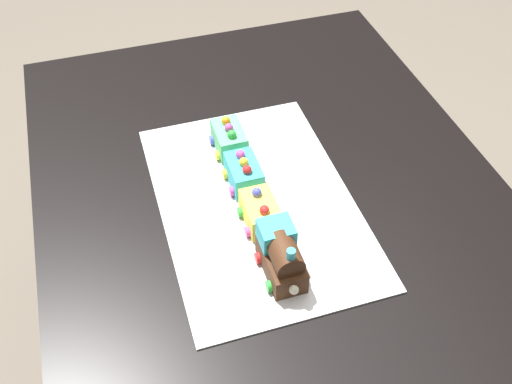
{
  "coord_description": "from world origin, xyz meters",
  "views": [
    {
      "loc": [
        -0.79,
        0.29,
        1.65
      ],
      "look_at": [
        0.02,
        0.04,
        0.77
      ],
      "focal_mm": 41.01,
      "sensor_mm": 36.0,
      "label": 1
    }
  ],
  "objects_px": {
    "cake_car_caboose_lemon": "(260,212)",
    "dining_table": "(277,237)",
    "cake_car_tanker_turquoise": "(244,173)",
    "cake_locomotive": "(281,255)",
    "cake_car_gondola_mint_green": "(229,139)"
  },
  "relations": [
    {
      "from": "dining_table",
      "to": "cake_car_tanker_turquoise",
      "type": "bearing_deg",
      "value": 32.92
    },
    {
      "from": "dining_table",
      "to": "cake_car_caboose_lemon",
      "type": "relative_size",
      "value": 14.0
    },
    {
      "from": "cake_car_caboose_lemon",
      "to": "cake_car_tanker_turquoise",
      "type": "relative_size",
      "value": 1.0
    },
    {
      "from": "cake_car_caboose_lemon",
      "to": "cake_locomotive",
      "type": "bearing_deg",
      "value": -180.0
    },
    {
      "from": "cake_car_caboose_lemon",
      "to": "cake_car_tanker_turquoise",
      "type": "height_order",
      "value": "same"
    },
    {
      "from": "dining_table",
      "to": "cake_car_gondola_mint_green",
      "type": "bearing_deg",
      "value": 14.71
    },
    {
      "from": "dining_table",
      "to": "cake_locomotive",
      "type": "bearing_deg",
      "value": 162.63
    },
    {
      "from": "cake_locomotive",
      "to": "cake_car_caboose_lemon",
      "type": "distance_m",
      "value": 0.13
    },
    {
      "from": "cake_car_tanker_turquoise",
      "to": "cake_car_gondola_mint_green",
      "type": "distance_m",
      "value": 0.12
    },
    {
      "from": "cake_locomotive",
      "to": "cake_car_tanker_turquoise",
      "type": "distance_m",
      "value": 0.25
    },
    {
      "from": "cake_car_caboose_lemon",
      "to": "cake_car_gondola_mint_green",
      "type": "height_order",
      "value": "same"
    },
    {
      "from": "cake_car_caboose_lemon",
      "to": "cake_car_tanker_turquoise",
      "type": "distance_m",
      "value": 0.12
    },
    {
      "from": "dining_table",
      "to": "cake_car_caboose_lemon",
      "type": "bearing_deg",
      "value": 125.78
    },
    {
      "from": "dining_table",
      "to": "cake_car_tanker_turquoise",
      "type": "xyz_separation_m",
      "value": [
        0.08,
        0.05,
        0.14
      ]
    },
    {
      "from": "cake_car_caboose_lemon",
      "to": "dining_table",
      "type": "bearing_deg",
      "value": -54.22
    }
  ]
}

